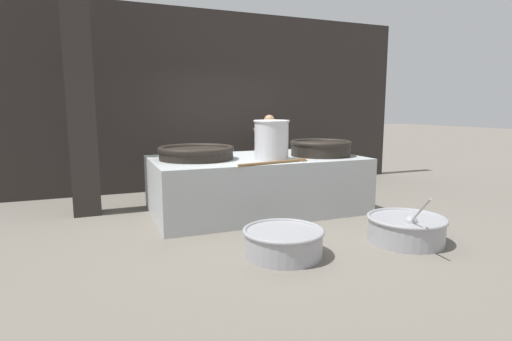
% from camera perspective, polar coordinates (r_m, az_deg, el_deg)
% --- Properties ---
extents(ground_plane, '(60.00, 60.00, 0.00)m').
position_cam_1_polar(ground_plane, '(6.58, 0.00, -5.68)').
color(ground_plane, slate).
extents(back_wall, '(8.66, 0.24, 3.62)m').
position_cam_1_polar(back_wall, '(8.54, -5.87, 9.85)').
color(back_wall, '#2D2826').
rests_on(back_wall, ground_plane).
extents(support_pillar, '(0.40, 0.40, 3.62)m').
position_cam_1_polar(support_pillar, '(6.70, -23.77, 9.47)').
color(support_pillar, '#2D2826').
rests_on(support_pillar, ground_plane).
extents(hearth_platform, '(3.29, 1.88, 0.88)m').
position_cam_1_polar(hearth_platform, '(6.48, 0.00, -1.92)').
color(hearth_platform, '#B2B7B7').
rests_on(hearth_platform, ground_plane).
extents(giant_wok_near, '(1.17, 1.17, 0.20)m').
position_cam_1_polar(giant_wok_near, '(6.19, -8.52, 2.60)').
color(giant_wok_near, black).
rests_on(giant_wok_near, hearth_platform).
extents(giant_wok_far, '(1.01, 1.01, 0.25)m').
position_cam_1_polar(giant_wok_far, '(6.68, 9.22, 3.28)').
color(giant_wok_far, black).
rests_on(giant_wok_far, hearth_platform).
extents(stock_pot, '(0.54, 0.54, 0.60)m').
position_cam_1_polar(stock_pot, '(5.98, 2.22, 4.44)').
color(stock_pot, silver).
rests_on(stock_pot, hearth_platform).
extents(stirring_paddle, '(1.16, 0.31, 0.04)m').
position_cam_1_polar(stirring_paddle, '(5.66, 3.02, 1.20)').
color(stirring_paddle, brown).
rests_on(stirring_paddle, hearth_platform).
extents(cook, '(0.35, 0.55, 1.53)m').
position_cam_1_polar(cook, '(7.83, 1.83, 2.81)').
color(cook, '#9E7551').
rests_on(cook, ground_plane).
extents(prep_bowl_vegetables, '(0.96, 1.17, 0.73)m').
position_cam_1_polar(prep_bowl_vegetables, '(5.35, 20.66, -7.67)').
color(prep_bowl_vegetables, '#9E9EA3').
rests_on(prep_bowl_vegetables, ground_plane).
extents(prep_bowl_meat, '(0.92, 0.92, 0.31)m').
position_cam_1_polar(prep_bowl_meat, '(4.57, 3.92, -10.00)').
color(prep_bowl_meat, '#9E9EA3').
rests_on(prep_bowl_meat, ground_plane).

